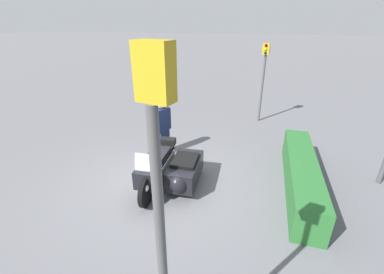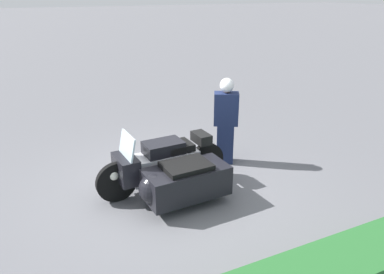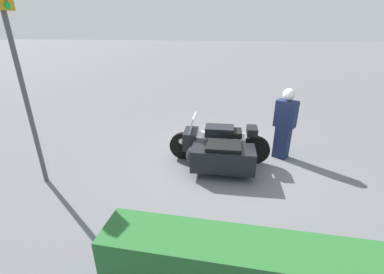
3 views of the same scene
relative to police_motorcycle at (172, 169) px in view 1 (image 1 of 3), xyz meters
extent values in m
plane|color=slate|center=(-0.13, -0.27, -0.48)|extent=(160.00, 160.00, 0.00)
cylinder|color=black|center=(0.86, -0.30, -0.13)|extent=(0.72, 0.14, 0.71)
cylinder|color=black|center=(-0.89, -0.39, -0.13)|extent=(0.72, 0.14, 0.71)
cylinder|color=black|center=(-0.22, 0.30, -0.20)|extent=(0.56, 0.13, 0.56)
cube|color=#B7B7BC|center=(-0.01, -0.35, -0.01)|extent=(1.26, 0.53, 0.45)
cube|color=black|center=(-0.01, -0.35, 0.32)|extent=(0.70, 0.48, 0.24)
cube|color=black|center=(-0.30, -0.36, 0.30)|extent=(0.52, 0.47, 0.12)
cube|color=black|center=(0.68, -0.31, 0.08)|extent=(0.35, 0.65, 0.44)
cube|color=silver|center=(0.64, -0.32, 0.50)|extent=(0.14, 0.61, 0.40)
sphere|color=white|center=(0.91, -0.30, 0.01)|extent=(0.18, 0.18, 0.18)
cube|color=black|center=(-0.16, 0.30, -0.07)|extent=(1.43, 0.75, 0.50)
sphere|color=black|center=(0.43, 0.33, -0.04)|extent=(0.48, 0.47, 0.47)
cube|color=black|center=(-0.16, 0.30, 0.22)|extent=(0.80, 0.62, 0.09)
cube|color=black|center=(-0.78, -0.39, 0.37)|extent=(0.26, 0.43, 0.18)
cube|color=#192347|center=(-1.58, -0.87, -0.07)|extent=(0.44, 0.42, 0.83)
cube|color=#192347|center=(-1.58, -0.87, 0.68)|extent=(0.57, 0.49, 0.66)
sphere|color=tan|center=(-1.58, -0.87, 1.13)|extent=(0.23, 0.23, 0.23)
sphere|color=white|center=(-1.58, -0.87, 1.17)|extent=(0.28, 0.28, 0.28)
cube|color=#28662D|center=(-0.80, 3.11, -0.09)|extent=(3.88, 0.66, 0.78)
cube|color=#B79319|center=(3.56, 1.28, 3.08)|extent=(0.19, 0.28, 0.40)
sphere|color=#410707|center=(3.49, 1.30, 3.21)|extent=(0.11, 0.11, 0.11)
sphere|color=#462D06|center=(3.49, 1.30, 3.08)|extent=(0.11, 0.11, 0.11)
sphere|color=green|center=(3.49, 1.30, 2.95)|extent=(0.11, 0.11, 0.11)
cylinder|color=#4C4C4C|center=(-5.44, 1.91, 0.86)|extent=(0.09, 0.09, 2.69)
cube|color=#B79319|center=(-5.38, 1.90, 2.41)|extent=(0.18, 0.28, 0.40)
sphere|color=#410707|center=(-5.31, 1.89, 2.54)|extent=(0.11, 0.11, 0.11)
sphere|color=orange|center=(-5.31, 1.89, 2.41)|extent=(0.11, 0.11, 0.11)
sphere|color=#07350F|center=(-5.31, 1.89, 2.28)|extent=(0.11, 0.11, 0.11)
camera|label=1|loc=(5.13, 1.98, 3.39)|focal=24.00mm
camera|label=2|loc=(2.13, 5.31, 2.91)|focal=35.00mm
camera|label=3|loc=(-0.41, 5.44, 2.57)|focal=24.00mm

